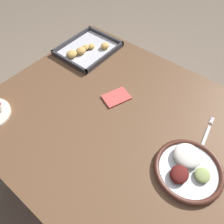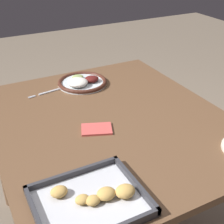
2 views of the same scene
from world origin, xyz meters
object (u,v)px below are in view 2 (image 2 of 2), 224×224
Objects in this scene: baking_tray at (92,200)px; napkin at (97,129)px; fork at (50,92)px; dinner_plate at (82,82)px.

napkin is at bearing -116.83° from baking_tray.
baking_tray is (0.11, 0.75, 0.01)m from fork.
fork is 0.41m from napkin.
baking_tray is at bearing 73.07° from fork.
napkin reaches higher than fork.
dinner_plate reaches higher than napkin.
dinner_plate reaches higher than fork.
fork is (0.17, 0.01, -0.01)m from dinner_plate.
dinner_plate is 0.81m from baking_tray.
baking_tray is at bearing 63.17° from napkin.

